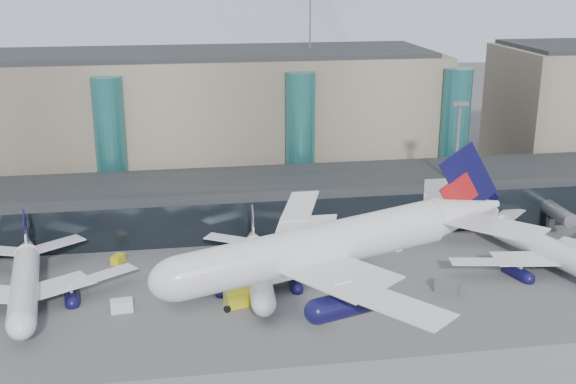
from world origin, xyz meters
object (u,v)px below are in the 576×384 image
object	(u,v)px
veh_a	(122,306)
veh_c	(448,287)
hero_jet	(348,230)
veh_b	(118,259)
jet_parked_right	(536,237)
veh_e	(569,253)
veh_g	(396,246)
veh_h	(239,298)
jet_parked_left	(24,271)
jet_parked_mid	(257,258)
lightmast_mid	(456,161)

from	to	relation	value
veh_a	veh_c	size ratio (longest dim) A/B	0.88
hero_jet	veh_b	size ratio (longest dim) A/B	14.58
jet_parked_right	veh_e	world-z (taller)	jet_parked_right
veh_b	veh_g	bearing A→B (deg)	-65.86
jet_parked_right	veh_h	bearing A→B (deg)	83.04
jet_parked_left	veh_e	xyz separation A→B (m)	(91.81, 1.14, -3.41)
jet_parked_left	veh_c	xyz separation A→B (m)	(65.40, -9.10, -3.34)
veh_a	veh_c	world-z (taller)	veh_c
jet_parked_mid	veh_e	size ratio (longest dim) A/B	9.48
lightmast_mid	veh_e	world-z (taller)	lightmast_mid
jet_parked_left	veh_b	bearing A→B (deg)	-57.52
jet_parked_left	veh_b	distance (m)	17.77
veh_a	jet_parked_left	bearing A→B (deg)	147.21
jet_parked_left	veh_c	world-z (taller)	jet_parked_left
veh_c	veh_g	distance (m)	19.08
jet_parked_mid	veh_b	xyz separation A→B (m)	(-23.03, 11.13, -3.20)
hero_jet	jet_parked_mid	xyz separation A→B (m)	(-3.82, 44.59, -21.27)
lightmast_mid	veh_g	world-z (taller)	lightmast_mid
hero_jet	veh_c	world-z (taller)	hero_jet
veh_b	veh_e	size ratio (longest dim) A/B	0.75
jet_parked_mid	jet_parked_right	world-z (taller)	jet_parked_right
jet_parked_left	veh_a	bearing A→B (deg)	-124.68
veh_a	veh_h	distance (m)	17.52
jet_parked_left	veh_c	distance (m)	66.11
jet_parked_mid	veh_h	world-z (taller)	jet_parked_mid
hero_jet	lightmast_mid	bearing A→B (deg)	51.80
lightmast_mid	jet_parked_left	bearing A→B (deg)	-168.15
lightmast_mid	veh_e	bearing A→B (deg)	-42.53
veh_c	jet_parked_right	bearing A→B (deg)	67.01
jet_parked_mid	veh_g	distance (m)	28.52
veh_e	lightmast_mid	bearing A→B (deg)	131.67
lightmast_mid	veh_h	world-z (taller)	lightmast_mid
veh_b	veh_h	bearing A→B (deg)	-109.78
jet_parked_mid	jet_parked_right	distance (m)	48.65
hero_jet	veh_a	bearing A→B (deg)	116.64
lightmast_mid	veh_h	bearing A→B (deg)	-150.78
veh_c	veh_g	bearing A→B (deg)	138.71
veh_c	veh_h	world-z (taller)	veh_h
lightmast_mid	veh_b	world-z (taller)	lightmast_mid
veh_e	veh_g	bearing A→B (deg)	157.52
veh_a	veh_e	size ratio (longest dim) A/B	0.96
veh_c	veh_h	bearing A→B (deg)	-140.18
lightmast_mid	jet_parked_right	distance (m)	20.55
veh_c	lightmast_mid	bearing A→B (deg)	108.68
jet_parked_right	veh_b	distance (m)	72.61
jet_parked_left	veh_h	xyz separation A→B (m)	(32.42, -8.34, -3.19)
jet_parked_mid	veh_c	distance (m)	30.74
veh_g	veh_h	bearing A→B (deg)	-74.11
veh_a	veh_g	distance (m)	50.97
veh_g	jet_parked_left	bearing A→B (deg)	-96.03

